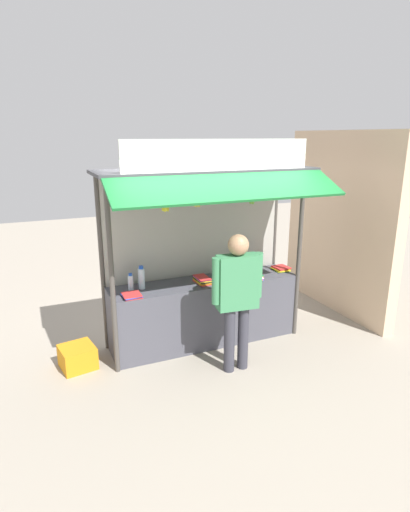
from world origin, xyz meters
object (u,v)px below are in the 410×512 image
Objects in this scene: banana_bunch_inner_left at (252,199)px; magazine_stack_far_left at (202,280)px; magazine_stack_back_right at (281,268)px; vendor_person at (237,291)px; magazine_stack_far_right at (132,295)px; plastic_crate at (78,357)px; water_bottle_back_left at (131,283)px; water_bottle_mid_left at (247,265)px; banana_bunch_leftmost at (197,200)px; banana_bunch_rightmost at (166,204)px; water_bottle_right at (142,278)px; magazine_stack_front_left at (251,277)px.

magazine_stack_far_left is at bearing 145.50° from banana_bunch_inner_left.
magazine_stack_far_left is at bearing -178.15° from magazine_stack_back_right.
vendor_person is at bearing -81.60° from magazine_stack_far_left.
plastic_crate is at bearing 166.36° from magazine_stack_far_right.
magazine_stack_far_left is at bearing -75.76° from vendor_person.
banana_bunch_inner_left reaches higher than water_bottle_back_left.
banana_bunch_leftmost is at bearing -153.69° from water_bottle_mid_left.
water_bottle_mid_left is 1.08× the size of magazine_stack_far_right.
water_bottle_mid_left is 2.52m from plastic_crate.
magazine_stack_far_left is 0.78m from vendor_person.
water_bottle_back_left is at bearing 179.13° from magazine_stack_back_right.
banana_bunch_rightmost is (-1.10, -0.00, 0.00)m from banana_bunch_inner_left.
vendor_person is (0.32, -0.42, -1.01)m from banana_bunch_leftmost.
water_bottle_right is at bearing 113.35° from banana_bunch_rightmost.
water_bottle_mid_left is at bearing 19.30° from banana_bunch_rightmost.
magazine_stack_front_left is at bearing -4.94° from plastic_crate.
banana_bunch_inner_left is 1.10m from banana_bunch_rightmost.
magazine_stack_front_left reaches higher than magazine_stack_far_right.
water_bottle_back_left is (-1.65, -0.03, -0.02)m from water_bottle_mid_left.
water_bottle_right is 0.32m from magazine_stack_far_right.
water_bottle_right reaches higher than magazine_stack_back_right.
water_bottle_back_left reaches higher than plastic_crate.
magazine_stack_far_right is 1.86m from banana_bunch_inner_left.
banana_bunch_rightmost is 0.18× the size of vendor_person.
water_bottle_back_left is 0.59× the size of plastic_crate.
magazine_stack_back_right is 1.39m from vendor_person.
water_bottle_mid_left is at bearing 1.20° from water_bottle_back_left.
water_bottle_mid_left reaches higher than plastic_crate.
banana_bunch_rightmost reaches higher than plastic_crate.
banana_bunch_rightmost reaches higher than magazine_stack_front_left.
magazine_stack_far_right is 0.88× the size of magazine_stack_front_left.
magazine_stack_back_right is (0.61, 0.21, -0.02)m from magazine_stack_front_left.
water_bottle_mid_left is 1.06m from vendor_person.
magazine_stack_far_right is (-0.19, -0.23, -0.12)m from water_bottle_right.
banana_bunch_leftmost is (-0.21, -0.35, 1.11)m from magazine_stack_far_left.
vendor_person is at bearing -52.58° from banana_bunch_leftmost.
magazine_stack_far_left is (0.79, -0.10, -0.10)m from water_bottle_right.
vendor_person is (0.11, -0.77, 0.10)m from magazine_stack_far_left.
magazine_stack_far_left is 1.29m from banana_bunch_rightmost.
banana_bunch_rightmost is 0.77× the size of plastic_crate.
water_bottle_back_left is at bearing -168.76° from water_bottle_right.
banana_bunch_leftmost reaches higher than water_bottle_back_left.
water_bottle_mid_left reaches higher than water_bottle_back_left.
water_bottle_right is 2.04m from magazine_stack_back_right.
water_bottle_back_left is at bearing 163.67° from banana_bunch_inner_left.
water_bottle_back_left is 0.80× the size of banana_bunch_inner_left.
magazine_stack_far_left is 0.66m from magazine_stack_front_left.
magazine_stack_back_right is 0.92× the size of banana_bunch_leftmost.
banana_bunch_inner_left reaches higher than water_bottle_mid_left.
magazine_stack_front_left is at bearing -125.17° from vendor_person.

